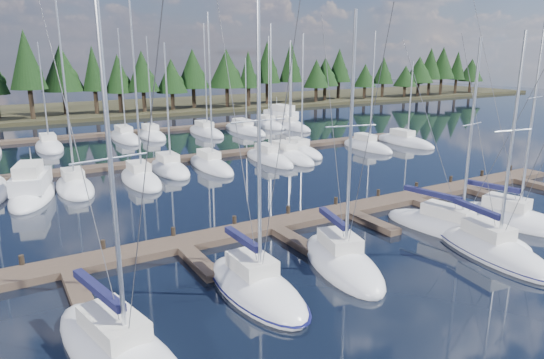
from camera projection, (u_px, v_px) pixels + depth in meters
ground at (260, 176)px, 43.67m from camera, size 260.00×260.00×0.00m
far_shore at (109, 109)px, 93.62m from camera, size 220.00×30.00×0.60m
main_dock at (350, 213)px, 33.08m from camera, size 44.00×6.13×0.90m
back_docks at (183, 141)px, 59.95m from camera, size 50.00×21.80×0.40m
front_sailboat_0 at (121, 354)px, 17.48m from camera, size 4.77×9.76×13.77m
front_sailboat_1 at (256, 287)px, 22.46m from camera, size 3.14×7.85×14.67m
front_sailboat_2 at (342, 262)px, 25.17m from camera, size 4.63×8.10×13.53m
front_sailboat_3 at (453, 230)px, 29.78m from camera, size 4.36×9.69×12.44m
front_sailboat_4 at (491, 250)px, 26.71m from camera, size 4.13×8.84×12.68m
front_sailboat_5 at (511, 219)px, 31.60m from camera, size 4.84×8.73×14.86m
back_sailboat_rows at (205, 146)px, 56.46m from camera, size 46.97×31.60×17.10m
motor_yacht_left at (32, 191)px, 37.27m from camera, size 5.24×9.52×4.52m
motor_yacht_right at (281, 121)px, 75.53m from camera, size 5.00×10.39×5.00m
tree_line at (122, 72)px, 83.91m from camera, size 186.93×11.93×13.74m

